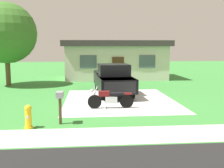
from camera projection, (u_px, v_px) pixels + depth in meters
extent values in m
plane|color=#398439|center=(119.00, 100.00, 15.04)|extent=(80.00, 80.00, 0.00)
cube|color=#BCBCBC|center=(119.00, 100.00, 15.03)|extent=(6.00, 7.18, 0.01)
cube|color=beige|center=(140.00, 134.00, 9.11)|extent=(36.00, 1.80, 0.01)
cylinder|color=black|center=(95.00, 102.00, 12.93)|extent=(0.66, 0.12, 0.66)
cylinder|color=black|center=(127.00, 101.00, 13.06)|extent=(0.66, 0.12, 0.66)
cube|color=silver|center=(111.00, 100.00, 12.99)|extent=(0.56, 0.26, 0.32)
cube|color=maroon|center=(104.00, 94.00, 12.92)|extent=(0.52, 0.26, 0.24)
cube|color=black|center=(117.00, 94.00, 12.97)|extent=(0.60, 0.28, 0.12)
cube|color=maroon|center=(127.00, 94.00, 13.01)|extent=(0.48, 0.20, 0.08)
cylinder|color=silver|center=(95.00, 94.00, 12.88)|extent=(0.33, 0.06, 0.77)
cylinder|color=silver|center=(94.00, 88.00, 12.84)|extent=(0.04, 0.70, 0.04)
sphere|color=silver|center=(92.00, 90.00, 12.85)|extent=(0.16, 0.16, 0.16)
cylinder|color=black|center=(131.00, 91.00, 15.38)|extent=(0.34, 0.85, 0.84)
cylinder|color=black|center=(103.00, 92.00, 15.15)|extent=(0.34, 0.85, 0.84)
cylinder|color=black|center=(121.00, 83.00, 18.81)|extent=(0.34, 0.85, 0.84)
cylinder|color=black|center=(97.00, 84.00, 18.59)|extent=(0.34, 0.85, 0.84)
cube|color=black|center=(113.00, 81.00, 16.98)|extent=(2.28, 5.69, 0.80)
cube|color=black|center=(117.00, 80.00, 15.12)|extent=(1.99, 1.99, 0.20)
cube|color=black|center=(114.00, 70.00, 16.48)|extent=(1.89, 1.99, 0.70)
cube|color=#3F4C56|center=(116.00, 73.00, 15.71)|extent=(1.71, 0.25, 0.60)
cube|color=black|center=(109.00, 75.00, 18.47)|extent=(2.02, 2.49, 0.50)
cube|color=black|center=(120.00, 88.00, 14.25)|extent=(1.70, 0.19, 0.64)
cylinder|color=yellow|center=(28.00, 119.00, 9.78)|extent=(0.24, 0.24, 0.70)
sphere|color=yellow|center=(28.00, 108.00, 9.72)|extent=(0.26, 0.26, 0.26)
cylinder|color=silver|center=(29.00, 115.00, 9.90)|extent=(0.10, 0.12, 0.10)
cylinder|color=silver|center=(27.00, 117.00, 9.63)|extent=(0.10, 0.12, 0.10)
cylinder|color=yellow|center=(29.00, 127.00, 9.82)|extent=(0.32, 0.32, 0.06)
cube|color=#4C3823|center=(60.00, 110.00, 10.29)|extent=(0.10, 0.10, 1.10)
cube|color=gray|center=(60.00, 95.00, 10.21)|extent=(0.26, 0.48, 0.22)
cylinder|color=brown|center=(8.00, 70.00, 20.41)|extent=(0.36, 0.36, 2.39)
sphere|color=#3D7029|center=(6.00, 33.00, 20.03)|extent=(4.53, 4.53, 4.53)
cube|color=beige|center=(115.00, 62.00, 25.39)|extent=(9.00, 5.00, 3.00)
cube|color=#383333|center=(115.00, 44.00, 25.16)|extent=(9.60, 5.60, 0.50)
cube|color=#4C2D19|center=(118.00, 69.00, 22.96)|extent=(1.00, 0.08, 2.10)
cube|color=#4C5966|center=(88.00, 62.00, 22.65)|extent=(1.40, 0.06, 1.10)
cube|color=#4C5966|center=(147.00, 62.00, 23.09)|extent=(1.40, 0.06, 1.10)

